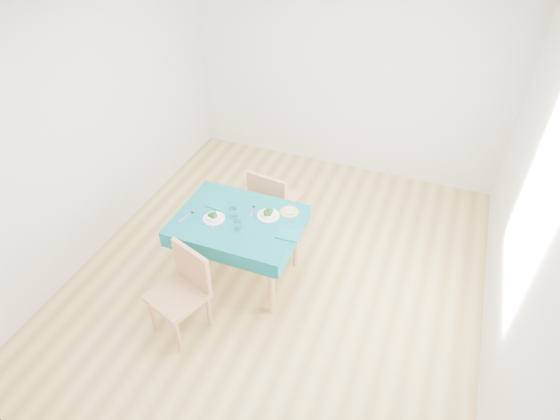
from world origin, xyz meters
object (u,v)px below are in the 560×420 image
(table, at_px, (240,248))
(bowl_near, at_px, (214,217))
(chair_far, at_px, (276,189))
(side_plate, at_px, (289,212))
(bowl_far, at_px, (268,213))
(chair_near, at_px, (175,287))

(table, xyz_separation_m, bowl_near, (-0.20, -0.08, 0.41))
(chair_far, height_order, side_plate, chair_far)
(table, height_order, bowl_far, bowl_far)
(table, xyz_separation_m, bowl_far, (0.25, 0.14, 0.41))
(table, relative_size, side_plate, 6.38)
(table, height_order, chair_near, chair_near)
(bowl_far, relative_size, side_plate, 1.19)
(bowl_near, relative_size, side_plate, 1.15)
(bowl_far, height_order, side_plate, bowl_far)
(chair_far, distance_m, bowl_near, 0.97)
(chair_far, bearing_deg, bowl_far, 113.17)
(bowl_near, xyz_separation_m, side_plate, (0.62, 0.35, -0.03))
(chair_near, height_order, bowl_near, chair_near)
(chair_near, height_order, chair_far, chair_far)
(chair_far, height_order, bowl_far, chair_far)
(chair_far, distance_m, bowl_far, 0.74)
(table, relative_size, bowl_far, 5.36)
(bowl_near, height_order, side_plate, bowl_near)
(chair_near, bearing_deg, table, 93.68)
(chair_near, distance_m, bowl_near, 0.75)
(table, bearing_deg, side_plate, 32.73)
(side_plate, bearing_deg, bowl_near, -150.40)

